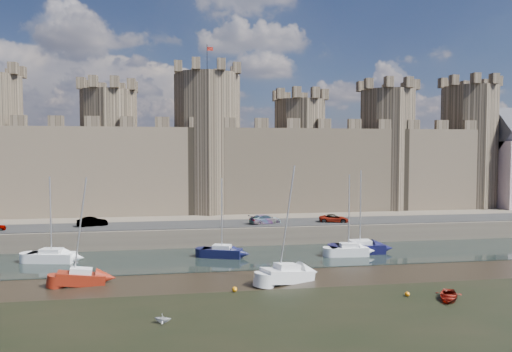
% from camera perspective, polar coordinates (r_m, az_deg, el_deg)
% --- Properties ---
extents(ground, '(160.00, 160.00, 0.00)m').
position_cam_1_polar(ground, '(31.91, -5.17, -20.21)').
color(ground, black).
rests_on(ground, ground).
extents(water_channel, '(160.00, 12.00, 0.08)m').
position_cam_1_polar(water_channel, '(54.75, -6.84, -10.25)').
color(water_channel, black).
rests_on(water_channel, ground).
extents(quay, '(160.00, 60.00, 2.50)m').
position_cam_1_polar(quay, '(90.00, -7.68, -4.25)').
color(quay, '#4C443A').
rests_on(quay, ground).
extents(road, '(160.00, 7.00, 0.10)m').
position_cam_1_polar(road, '(64.08, -7.18, -6.02)').
color(road, black).
rests_on(road, quay).
extents(castle, '(108.50, 11.00, 29.00)m').
position_cam_1_polar(castle, '(77.28, -8.02, 2.31)').
color(castle, '#42382B').
rests_on(castle, quay).
extents(car_1, '(4.20, 2.36, 1.31)m').
position_cam_1_polar(car_1, '(65.74, -19.78, -5.41)').
color(car_1, gray).
rests_on(car_1, quay).
extents(car_2, '(4.97, 3.28, 1.34)m').
position_cam_1_polar(car_2, '(64.20, 1.15, -5.42)').
color(car_2, gray).
rests_on(car_2, quay).
extents(car_3, '(4.53, 2.82, 1.17)m').
position_cam_1_polar(car_3, '(66.35, 9.71, -5.26)').
color(car_3, gray).
rests_on(car_3, quay).
extents(sailboat_0, '(5.51, 3.00, 9.76)m').
position_cam_1_polar(sailboat_0, '(57.47, -24.19, -9.11)').
color(sailboat_0, white).
rests_on(sailboat_0, ground).
extents(sailboat_1, '(5.03, 3.29, 9.41)m').
position_cam_1_polar(sailboat_1, '(55.01, -4.29, -9.40)').
color(sailboat_1, black).
rests_on(sailboat_1, ground).
extents(sailboat_2, '(4.64, 2.01, 9.82)m').
position_cam_1_polar(sailboat_2, '(56.71, 11.49, -9.04)').
color(sailboat_2, silver).
rests_on(sailboat_2, ground).
extents(sailboat_3, '(6.00, 2.63, 10.29)m').
position_cam_1_polar(sailboat_3, '(58.43, 12.86, -8.70)').
color(sailboat_3, black).
rests_on(sailboat_3, ground).
extents(sailboat_4, '(4.57, 2.27, 10.25)m').
position_cam_1_polar(sailboat_4, '(47.13, -21.00, -11.72)').
color(sailboat_4, maroon).
rests_on(sailboat_4, ground).
extents(sailboat_5, '(5.64, 3.92, 11.34)m').
position_cam_1_polar(sailboat_5, '(45.15, 3.90, -12.11)').
color(sailboat_5, silver).
rests_on(sailboat_5, ground).
extents(dinghy_3, '(1.40, 1.25, 0.66)m').
position_cam_1_polar(dinghy_3, '(35.78, -11.58, -17.06)').
color(dinghy_3, silver).
rests_on(dinghy_3, ground).
extents(dinghy_4, '(3.41, 3.69, 0.62)m').
position_cam_1_polar(dinghy_4, '(43.17, 22.91, -13.73)').
color(dinghy_4, maroon).
rests_on(dinghy_4, ground).
extents(buoy_1, '(0.47, 0.47, 0.47)m').
position_cam_1_polar(buoy_1, '(42.27, -2.69, -13.96)').
color(buoy_1, orange).
rests_on(buoy_1, ground).
extents(buoy_3, '(0.42, 0.42, 0.42)m').
position_cam_1_polar(buoy_3, '(43.06, 18.39, -13.83)').
color(buoy_3, orange).
rests_on(buoy_3, ground).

